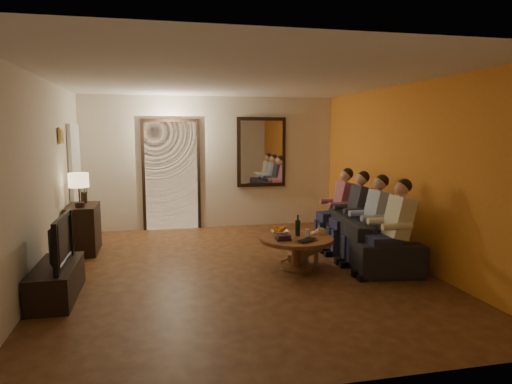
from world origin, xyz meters
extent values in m
cube|color=#432212|center=(0.00, 0.00, 0.00)|extent=(5.00, 6.00, 0.01)
cube|color=white|center=(0.00, 0.00, 2.60)|extent=(5.00, 6.00, 0.01)
cube|color=beige|center=(0.00, 3.00, 1.30)|extent=(5.00, 0.02, 2.60)
cube|color=beige|center=(0.00, -3.00, 1.30)|extent=(5.00, 0.02, 2.60)
cube|color=beige|center=(-2.50, 0.00, 1.30)|extent=(0.02, 6.00, 2.60)
cube|color=beige|center=(2.50, 0.00, 1.30)|extent=(0.02, 6.00, 2.60)
cube|color=orange|center=(2.49, 0.00, 1.30)|extent=(0.01, 6.00, 2.60)
cube|color=#FFE0A5|center=(-0.80, 2.98, 1.05)|extent=(1.00, 0.06, 2.10)
cube|color=black|center=(-0.80, 2.97, 1.05)|extent=(1.12, 0.04, 2.22)
cube|color=silver|center=(-0.55, 2.98, 0.90)|extent=(0.45, 0.03, 1.70)
cube|color=black|center=(1.00, 2.96, 1.50)|extent=(1.00, 0.05, 1.40)
cube|color=white|center=(1.00, 2.93, 1.50)|extent=(0.86, 0.02, 1.26)
cube|color=white|center=(-2.46, 2.30, 1.02)|extent=(0.06, 0.85, 2.04)
cube|color=#B28C33|center=(-2.47, 1.30, 1.85)|extent=(0.03, 0.28, 0.24)
cube|color=brown|center=(-2.46, 1.30, 1.85)|extent=(0.01, 0.22, 0.18)
cube|color=black|center=(-2.25, 1.50, 0.38)|extent=(0.45, 0.85, 0.76)
cube|color=black|center=(-2.25, -0.59, 0.20)|extent=(0.45, 1.17, 0.39)
imported|color=black|center=(-2.25, -0.59, 0.68)|extent=(0.99, 0.13, 0.57)
imported|color=black|center=(2.04, 0.19, 0.33)|extent=(2.35, 1.21, 0.65)
cylinder|color=#5B2E1B|center=(0.79, -0.10, 0.23)|extent=(1.03, 1.03, 0.45)
imported|color=white|center=(0.61, 0.12, 0.48)|extent=(0.26, 0.26, 0.06)
cylinder|color=silver|center=(0.97, -0.05, 0.50)|extent=(0.06, 0.06, 0.10)
imported|color=black|center=(0.89, -0.38, 0.46)|extent=(0.39, 0.37, 0.03)
camera|label=1|loc=(-1.10, -6.03, 1.91)|focal=32.00mm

